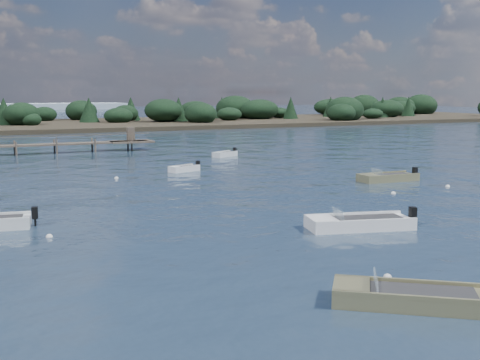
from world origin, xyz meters
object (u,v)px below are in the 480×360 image
dinghy_mid_white_a (359,225)px  tender_far_white (184,170)px  tender_far_grey_b (225,155)px  dinghy_near_olive (409,300)px  dinghy_mid_white_b (388,179)px

dinghy_mid_white_a → tender_far_white: 24.51m
tender_far_grey_b → dinghy_near_olive: bearing=-106.7°
dinghy_near_olive → dinghy_mid_white_b: bearing=52.1°
dinghy_mid_white_b → tender_far_white: (-12.26, 12.08, -0.02)m
dinghy_near_olive → dinghy_mid_white_a: bearing=61.6°
dinghy_mid_white_b → tender_far_white: bearing=135.4°
tender_far_white → dinghy_mid_white_b: bearing=-44.6°
tender_far_grey_b → tender_far_white: tender_far_grey_b is taller
dinghy_mid_white_b → tender_far_white: dinghy_mid_white_b is taller
tender_far_white → dinghy_mid_white_a: bearing=-89.3°
dinghy_mid_white_b → dinghy_near_olive: 28.05m
tender_far_grey_b → dinghy_near_olive: 45.66m
dinghy_near_olive → tender_far_white: size_ratio=1.59×
dinghy_mid_white_a → dinghy_mid_white_b: bearing=46.1°
dinghy_mid_white_a → dinghy_near_olive: dinghy_mid_white_a is taller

